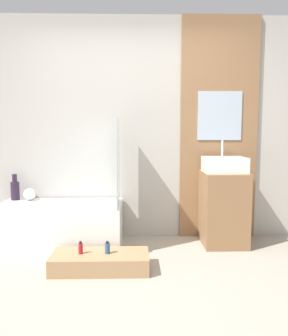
{
  "coord_description": "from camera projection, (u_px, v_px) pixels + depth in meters",
  "views": [
    {
      "loc": [
        0.02,
        -2.34,
        1.27
      ],
      "look_at": [
        0.1,
        0.7,
        0.93
      ],
      "focal_mm": 35.0,
      "sensor_mm": 36.0,
      "label": 1
    }
  ],
  "objects": [
    {
      "name": "vase_round_light",
      "position": [
        30.0,
        194.0,
        3.78
      ],
      "size": [
        0.14,
        0.14,
        0.14
      ],
      "primitive_type": "sphere",
      "color": "silver",
      "rests_on": "bathtub"
    },
    {
      "name": "ground_plane",
      "position": [
        133.0,
        301.0,
        2.47
      ],
      "size": [
        12.0,
        12.0,
        0.0
      ],
      "primitive_type": "plane",
      "color": "#A39989"
    },
    {
      "name": "wall_tiled_back",
      "position": [
        134.0,
        129.0,
        3.89
      ],
      "size": [
        4.2,
        0.06,
        2.6
      ],
      "primitive_type": "cube",
      "color": "#B7B2A8",
      "rests_on": "ground_plane"
    },
    {
      "name": "sink",
      "position": [
        224.0,
        165.0,
        3.64
      ],
      "size": [
        0.45,
        0.37,
        0.35
      ],
      "color": "white",
      "rests_on": "vanity_cabinet"
    },
    {
      "name": "vase_tall_dark",
      "position": [
        15.0,
        189.0,
        3.79
      ],
      "size": [
        0.1,
        0.1,
        0.3
      ],
      "color": "#2D1E33",
      "rests_on": "bathtub"
    },
    {
      "name": "bathtub",
      "position": [
        60.0,
        226.0,
        3.59
      ],
      "size": [
        1.34,
        0.71,
        0.48
      ],
      "color": "white",
      "rests_on": "ground_plane"
    },
    {
      "name": "bottle_soap_secondary",
      "position": [
        107.0,
        248.0,
        3.0
      ],
      "size": [
        0.05,
        0.05,
        0.11
      ],
      "color": "#2D567A",
      "rests_on": "wooden_step_bench"
    },
    {
      "name": "vanity_cabinet",
      "position": [
        223.0,
        208.0,
        3.69
      ],
      "size": [
        0.47,
        0.52,
        0.82
      ],
      "primitive_type": "cube",
      "color": "#8E6642",
      "rests_on": "ground_plane"
    },
    {
      "name": "glass_shower_screen",
      "position": [
        118.0,
        162.0,
        3.48
      ],
      "size": [
        0.01,
        0.58,
        0.93
      ],
      "primitive_type": "cube",
      "color": "silver",
      "rests_on": "bathtub"
    },
    {
      "name": "wooden_step_bench",
      "position": [
        100.0,
        262.0,
        3.01
      ],
      "size": [
        0.89,
        0.37,
        0.16
      ],
      "primitive_type": "cube",
      "color": "#A87F56",
      "rests_on": "ground_plane"
    },
    {
      "name": "wall_wood_accent",
      "position": [
        219.0,
        128.0,
        3.87
      ],
      "size": [
        0.91,
        0.04,
        2.6
      ],
      "color": "#8E6642",
      "rests_on": "ground_plane"
    },
    {
      "name": "bottle_soap_primary",
      "position": [
        81.0,
        248.0,
        2.99
      ],
      "size": [
        0.04,
        0.04,
        0.12
      ],
      "color": "#B21928",
      "rests_on": "wooden_step_bench"
    }
  ]
}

